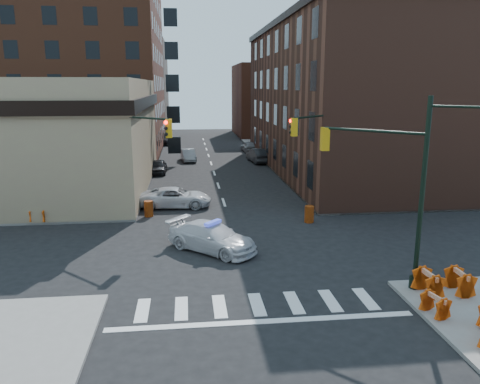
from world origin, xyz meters
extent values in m
plane|color=black|center=(0.00, 0.00, 0.00)|extent=(140.00, 140.00, 0.00)
cube|color=gray|center=(-23.00, 32.75, 0.07)|extent=(34.00, 54.50, 0.15)
cube|color=gray|center=(23.00, 32.75, 0.07)|extent=(34.00, 54.50, 0.15)
cube|color=#90825E|center=(-17.00, 16.50, 4.50)|extent=(22.00, 22.00, 9.00)
cube|color=#5D2E1D|center=(-18.50, 40.00, 12.00)|extent=(25.00, 25.00, 24.00)
cube|color=#512D20|center=(13.00, 22.50, 7.00)|extent=(14.00, 34.00, 14.00)
cube|color=brown|center=(-16.00, 62.00, 8.00)|extent=(20.00, 18.00, 16.00)
cube|color=#5D2E1D|center=(14.00, 58.00, 6.00)|extent=(16.00, 16.00, 12.00)
cylinder|color=black|center=(6.80, -6.30, 4.15)|extent=(0.20, 0.20, 8.00)
cylinder|color=black|center=(6.80, -6.30, 0.40)|extent=(0.44, 0.44, 0.50)
cylinder|color=black|center=(5.21, -4.71, 6.65)|extent=(3.27, 3.27, 0.12)
cube|color=#BF8C0C|center=(3.62, -3.12, 6.15)|extent=(0.35, 0.35, 1.05)
sphere|color=#FF0C05|center=(3.77, -2.96, 6.50)|extent=(0.22, 0.22, 0.22)
sphere|color=black|center=(3.77, -2.96, 6.17)|extent=(0.22, 0.22, 0.22)
sphere|color=black|center=(3.77, -2.96, 5.84)|extent=(0.22, 0.22, 0.22)
cylinder|color=black|center=(7.65, -7.15, 7.75)|extent=(1.91, 1.91, 0.10)
cylinder|color=black|center=(-6.80, 6.30, 4.15)|extent=(0.20, 0.20, 8.00)
cylinder|color=black|center=(-6.80, 6.30, 0.40)|extent=(0.44, 0.44, 0.50)
cylinder|color=black|center=(-5.21, 4.71, 6.65)|extent=(3.27, 3.27, 0.12)
cube|color=#BF8C0C|center=(-3.62, 3.12, 6.15)|extent=(0.35, 0.35, 1.05)
sphere|color=#FF0C05|center=(-3.77, 2.96, 6.50)|extent=(0.22, 0.22, 0.22)
sphere|color=black|center=(-3.77, 2.96, 6.17)|extent=(0.22, 0.22, 0.22)
sphere|color=black|center=(-3.77, 2.96, 5.84)|extent=(0.22, 0.22, 0.22)
cylinder|color=black|center=(6.80, 6.30, 4.15)|extent=(0.20, 0.20, 8.00)
cylinder|color=black|center=(6.80, 6.30, 0.40)|extent=(0.44, 0.44, 0.50)
cylinder|color=black|center=(5.21, 4.71, 6.65)|extent=(3.27, 3.27, 0.12)
cube|color=#BF8C0C|center=(3.62, 3.12, 6.15)|extent=(0.35, 0.35, 1.05)
sphere|color=#FF0C05|center=(3.46, 3.27, 6.50)|extent=(0.22, 0.22, 0.22)
sphere|color=black|center=(3.46, 3.27, 6.17)|extent=(0.22, 0.22, 0.22)
sphere|color=black|center=(3.46, 3.27, 5.84)|extent=(0.22, 0.22, 0.22)
cylinder|color=black|center=(7.50, 26.00, 1.45)|extent=(0.24, 0.24, 2.60)
sphere|color=#8E4E14|center=(7.50, 26.00, 3.50)|extent=(3.00, 3.00, 3.00)
cylinder|color=black|center=(7.50, 34.00, 1.45)|extent=(0.24, 0.24, 2.60)
sphere|color=#8E4E14|center=(7.50, 34.00, 3.50)|extent=(3.00, 3.00, 3.00)
imported|color=silver|center=(-1.44, -0.34, 0.74)|extent=(5.17, 4.93, 1.48)
imported|color=silver|center=(-3.53, 9.05, 0.70)|extent=(5.19, 2.61, 1.41)
imported|color=black|center=(-5.50, 22.49, 0.67)|extent=(1.69, 3.96, 1.33)
imported|color=#95979D|center=(-2.50, 29.90, 0.68)|extent=(1.88, 4.27, 1.36)
imported|color=black|center=(-5.50, 46.22, 0.76)|extent=(2.66, 5.43, 1.52)
imported|color=black|center=(5.37, 28.05, 0.81)|extent=(2.34, 5.10, 1.62)
imported|color=#96999F|center=(5.46, 36.87, 0.70)|extent=(2.03, 4.26, 1.41)
imported|color=black|center=(-8.70, 7.43, 0.95)|extent=(0.60, 0.41, 1.61)
imported|color=black|center=(-11.32, 8.06, 0.95)|extent=(0.78, 0.61, 1.60)
imported|color=black|center=(-13.00, 6.00, 1.08)|extent=(1.01, 1.15, 1.86)
cylinder|color=#D5500A|center=(5.00, 4.19, 0.53)|extent=(0.69, 0.69, 1.06)
cylinder|color=#E8610A|center=(-5.26, 6.75, 0.53)|extent=(0.76, 0.76, 1.05)
camera|label=1|loc=(-2.62, -23.77, 8.53)|focal=35.00mm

